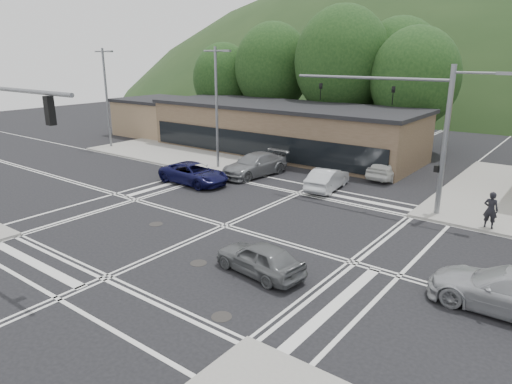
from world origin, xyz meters
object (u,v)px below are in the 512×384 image
Objects in this scene: car_grey_center at (260,258)px; car_silver_east at (512,291)px; car_blue_west at (194,173)px; car_queue_a at (327,179)px; car_queue_b at (389,167)px; pedestrian at (491,210)px; car_northbound at (255,165)px.

car_silver_east reaches higher than car_grey_center.
car_silver_east is at bearing -103.73° from car_blue_west.
car_queue_b is (2.02, 5.31, 0.07)m from car_queue_a.
car_queue_b is (-10.11, 14.61, 0.00)m from car_silver_east.
car_blue_west is at bearing 11.59° from pedestrian.
car_grey_center is at bearing 62.43° from pedestrian.
car_northbound reaches higher than car_silver_east.
pedestrian is at bearing 164.31° from car_queue_a.
car_queue_a is at bearing -156.23° from car_grey_center.
car_grey_center is at bearing -44.33° from car_northbound.
car_queue_a reaches higher than car_blue_west.
car_silver_east is at bearing -19.69° from car_northbound.
car_blue_west is at bearing -117.43° from car_grey_center.
pedestrian is (9.93, -1.50, 0.37)m from car_queue_a.
car_silver_east is 17.77m from car_queue_b.
car_queue_a is (7.92, 4.21, 0.00)m from car_blue_west.
car_blue_west is 0.94× the size of car_silver_east.
car_blue_west reaches higher than car_grey_center.
pedestrian reaches higher than car_queue_a.
pedestrian is (-2.21, 7.80, 0.30)m from car_silver_east.
car_northbound is (-5.94, 0.00, 0.09)m from car_queue_a.
car_queue_b is at bearing 41.23° from car_northbound.
car_queue_b reaches higher than car_blue_west.
car_queue_a is 10.05m from pedestrian.
pedestrian is at bearing 139.43° from car_queue_b.
car_silver_east is at bearing 115.93° from car_grey_center.
car_queue_b is 2.46× the size of pedestrian.
car_queue_a is at bearing -128.40° from car_silver_east.
car_grey_center is 8.98m from car_silver_east.
car_queue_b is at bearing -167.55° from car_grey_center.
car_queue_b reaches higher than car_grey_center.
car_northbound is at bearing -2.43° from pedestrian.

